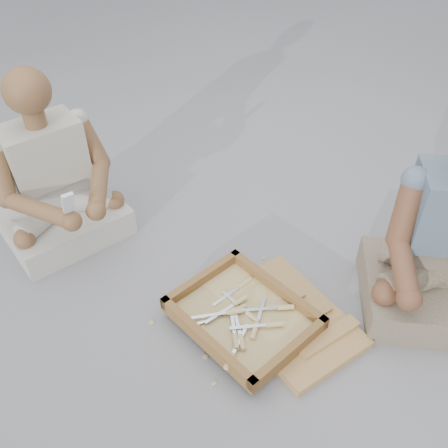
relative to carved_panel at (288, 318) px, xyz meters
The scene contains 26 objects.
ground 0.35m from the carved_panel, 156.35° to the right, with size 60.00×60.00×0.00m, color gray.
carved_panel is the anchor object (origin of this frame).
tool_tray 0.20m from the carved_panel, 136.44° to the right, with size 0.61×0.52×0.07m.
chisel_0 0.25m from the carved_panel, behind, with size 0.06×0.22×0.02m.
chisel_1 0.18m from the carved_panel, 111.25° to the right, with size 0.09×0.21×0.02m.
chisel_2 0.24m from the carved_panel, 142.42° to the right, with size 0.12×0.20×0.02m.
chisel_3 0.27m from the carved_panel, 111.84° to the right, with size 0.16×0.17×0.02m.
chisel_4 0.18m from the carved_panel, 136.71° to the right, with size 0.22×0.06×0.02m.
chisel_5 0.26m from the carved_panel, 108.39° to the right, with size 0.17×0.17×0.02m.
chisel_6 0.34m from the carved_panel, 99.62° to the right, with size 0.07×0.22×0.02m.
chisel_7 0.26m from the carved_panel, 138.58° to the right, with size 0.16×0.18×0.02m.
chisel_8 0.13m from the carved_panel, 99.56° to the right, with size 0.17×0.16×0.02m.
chisel_9 0.23m from the carved_panel, 150.81° to the right, with size 0.07×0.22×0.02m.
chisel_10 0.07m from the carved_panel, 156.84° to the right, with size 0.18×0.16×0.02m.
wood_chip_0 0.16m from the carved_panel, 51.54° to the left, with size 0.02×0.01×0.00m, color #D9C380.
wood_chip_1 0.38m from the carved_panel, 139.15° to the left, with size 0.02×0.01×0.00m, color #D9C380.
wood_chip_2 0.39m from the carved_panel, 115.81° to the right, with size 0.02×0.01×0.00m, color #D9C380.
wood_chip_3 0.18m from the carved_panel, behind, with size 0.02×0.01×0.00m, color #D9C380.
wood_chip_4 0.33m from the carved_panel, behind, with size 0.02×0.01×0.00m, color #D9C380.
wood_chip_5 0.21m from the carved_panel, 40.41° to the right, with size 0.02×0.01×0.00m, color #D9C380.
wood_chip_6 0.58m from the carved_panel, 142.07° to the right, with size 0.02×0.01×0.00m, color #D9C380.
wood_chip_7 0.43m from the carved_panel, 99.20° to the right, with size 0.02×0.01×0.00m, color #D9C380.
wood_chip_8 0.14m from the carved_panel, 116.53° to the left, with size 0.02×0.01×0.00m, color #D9C380.
wood_chip_9 0.46m from the carved_panel, 151.86° to the right, with size 0.02×0.01×0.00m, color #D9C380.
craftsman 1.23m from the carved_panel, behind, with size 0.64×0.65×0.86m.
mobile_phone 1.03m from the carved_panel, 159.96° to the right, with size 0.07×0.07×0.12m.
Camera 1 is at (0.89, -1.08, 1.70)m, focal length 40.00 mm.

